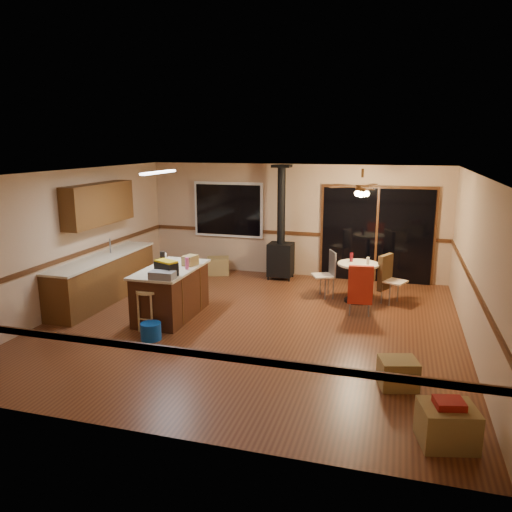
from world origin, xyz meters
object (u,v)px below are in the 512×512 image
at_px(box_under_window, 218,266).
at_px(box_corner_b, 398,373).
at_px(bar_stool, 148,310).
at_px(kitchen_island, 171,292).
at_px(toolbox_black, 166,269).
at_px(dining_table, 358,276).
at_px(chair_near, 360,285).
at_px(toolbox_grey, 162,275).
at_px(box_corner_a, 447,425).
at_px(chair_right, 386,273).
at_px(chair_left, 328,269).
at_px(blue_bucket, 151,331).
at_px(wood_stove, 281,248).

bearing_deg(box_under_window, box_corner_b, -48.14).
bearing_deg(bar_stool, kitchen_island, 83.55).
xyz_separation_m(kitchen_island, toolbox_black, (0.15, -0.45, 0.56)).
bearing_deg(dining_table, box_corner_b, -76.81).
distance_m(toolbox_black, chair_near, 3.43).
bearing_deg(toolbox_grey, box_corner_a, -26.27).
distance_m(chair_right, box_corner_a, 4.82).
distance_m(chair_right, box_under_window, 4.07).
bearing_deg(bar_stool, box_corner_b, -13.04).
relative_size(chair_left, chair_near, 0.76).
bearing_deg(chair_near, bar_stool, -153.90).
xyz_separation_m(blue_bucket, chair_left, (2.39, 3.05, 0.45)).
height_order(wood_stove, chair_near, wood_stove).
bearing_deg(box_corner_a, kitchen_island, 147.85).
relative_size(wood_stove, chair_near, 3.60).
bearing_deg(dining_table, toolbox_black, -143.10).
bearing_deg(chair_left, box_under_window, 158.91).
relative_size(chair_left, box_under_window, 1.05).
bearing_deg(bar_stool, box_under_window, 92.18).
bearing_deg(dining_table, chair_right, 13.53).
bearing_deg(box_corner_b, toolbox_black, 162.49).
bearing_deg(chair_near, box_corner_b, -74.92).
xyz_separation_m(toolbox_black, chair_near, (3.12, 1.37, -0.41)).
bearing_deg(box_corner_b, kitchen_island, 157.38).
relative_size(wood_stove, box_under_window, 4.94).
bearing_deg(dining_table, wood_stove, 146.09).
xyz_separation_m(bar_stool, chair_left, (2.63, 2.67, 0.24)).
relative_size(toolbox_black, dining_table, 0.50).
relative_size(kitchen_island, box_under_window, 3.29).
distance_m(toolbox_grey, chair_near, 3.49).
height_order(toolbox_grey, chair_left, toolbox_grey).
distance_m(toolbox_black, box_under_window, 3.58).
bearing_deg(dining_table, kitchen_island, -150.15).
height_order(wood_stove, blue_bucket, wood_stove).
xyz_separation_m(kitchen_island, blue_bucket, (0.15, -1.09, -0.32)).
xyz_separation_m(box_under_window, box_corner_b, (4.18, -4.67, -0.02)).
bearing_deg(kitchen_island, chair_right, 27.72).
xyz_separation_m(blue_bucket, chair_right, (3.53, 3.03, 0.46)).
bearing_deg(chair_near, wood_stove, 132.76).
distance_m(bar_stool, chair_right, 4.61).
height_order(dining_table, box_corner_a, dining_table).
bearing_deg(wood_stove, chair_left, -41.44).
distance_m(toolbox_grey, box_corner_b, 3.96).
relative_size(kitchen_island, blue_bucket, 5.08).
bearing_deg(blue_bucket, box_corner_b, -8.31).
relative_size(kitchen_island, toolbox_grey, 4.07).
bearing_deg(dining_table, toolbox_grey, -139.69).
distance_m(wood_stove, bar_stool, 4.03).
xyz_separation_m(toolbox_grey, toolbox_black, (-0.05, 0.25, 0.05)).
bearing_deg(toolbox_black, chair_right, 33.96).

